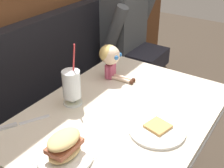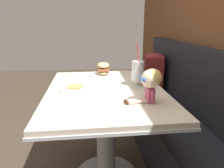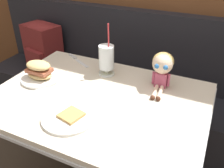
{
  "view_description": "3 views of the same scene",
  "coord_description": "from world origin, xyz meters",
  "px_view_note": "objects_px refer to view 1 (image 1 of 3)",
  "views": [
    {
      "loc": [
        -1.0,
        -0.43,
        1.57
      ],
      "look_at": [
        0.04,
        0.26,
        0.85
      ],
      "focal_mm": 47.55,
      "sensor_mm": 36.0,
      "label": 1
    },
    {
      "loc": [
        1.4,
        0.07,
        1.2
      ],
      "look_at": [
        0.0,
        0.22,
        0.78
      ],
      "focal_mm": 34.12,
      "sensor_mm": 36.0,
      "label": 2
    },
    {
      "loc": [
        0.51,
        -0.74,
        1.45
      ],
      "look_at": [
        0.05,
        0.24,
        0.8
      ],
      "focal_mm": 39.03,
      "sensor_mm": 36.0,
      "label": 3
    }
  ],
  "objects_px": {
    "milkshake_glass": "(72,85)",
    "toast_plate": "(157,130)",
    "butter_knife": "(15,125)",
    "diner_patron": "(128,29)",
    "sandwich_plate": "(65,149)",
    "seated_doll": "(110,57)"
  },
  "relations": [
    {
      "from": "seated_doll",
      "to": "milkshake_glass",
      "type": "bearing_deg",
      "value": 179.23
    },
    {
      "from": "milkshake_glass",
      "to": "sandwich_plate",
      "type": "height_order",
      "value": "milkshake_glass"
    },
    {
      "from": "toast_plate",
      "to": "seated_doll",
      "type": "relative_size",
      "value": 1.12
    },
    {
      "from": "sandwich_plate",
      "to": "seated_doll",
      "type": "bearing_deg",
      "value": 19.03
    },
    {
      "from": "toast_plate",
      "to": "milkshake_glass",
      "type": "distance_m",
      "value": 0.46
    },
    {
      "from": "toast_plate",
      "to": "butter_knife",
      "type": "bearing_deg",
      "value": 120.05
    },
    {
      "from": "toast_plate",
      "to": "milkshake_glass",
      "type": "xyz_separation_m",
      "value": [
        -0.03,
        0.45,
        0.09
      ]
    },
    {
      "from": "toast_plate",
      "to": "sandwich_plate",
      "type": "relative_size",
      "value": 1.14
    },
    {
      "from": "butter_knife",
      "to": "seated_doll",
      "type": "bearing_deg",
      "value": -9.44
    },
    {
      "from": "butter_knife",
      "to": "milkshake_glass",
      "type": "bearing_deg",
      "value": -18.99
    },
    {
      "from": "butter_knife",
      "to": "diner_patron",
      "type": "bearing_deg",
      "value": 9.86
    },
    {
      "from": "toast_plate",
      "to": "butter_knife",
      "type": "xyz_separation_m",
      "value": [
        -0.32,
        0.55,
        -0.0
      ]
    },
    {
      "from": "sandwich_plate",
      "to": "diner_patron",
      "type": "distance_m",
      "value": 1.52
    },
    {
      "from": "milkshake_glass",
      "to": "sandwich_plate",
      "type": "distance_m",
      "value": 0.39
    },
    {
      "from": "seated_doll",
      "to": "diner_patron",
      "type": "xyz_separation_m",
      "value": [
        0.77,
        0.34,
        -0.13
      ]
    },
    {
      "from": "toast_plate",
      "to": "milkshake_glass",
      "type": "relative_size",
      "value": 0.79
    },
    {
      "from": "sandwich_plate",
      "to": "diner_patron",
      "type": "xyz_separation_m",
      "value": [
        1.41,
        0.57,
        -0.04
      ]
    },
    {
      "from": "milkshake_glass",
      "to": "seated_doll",
      "type": "distance_m",
      "value": 0.33
    },
    {
      "from": "butter_knife",
      "to": "diner_patron",
      "type": "xyz_separation_m",
      "value": [
        1.39,
        0.24,
        -0.0
      ]
    },
    {
      "from": "milkshake_glass",
      "to": "toast_plate",
      "type": "bearing_deg",
      "value": -85.85
    },
    {
      "from": "sandwich_plate",
      "to": "milkshake_glass",
      "type": "bearing_deg",
      "value": 35.93
    },
    {
      "from": "diner_patron",
      "to": "sandwich_plate",
      "type": "bearing_deg",
      "value": -158.17
    }
  ]
}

